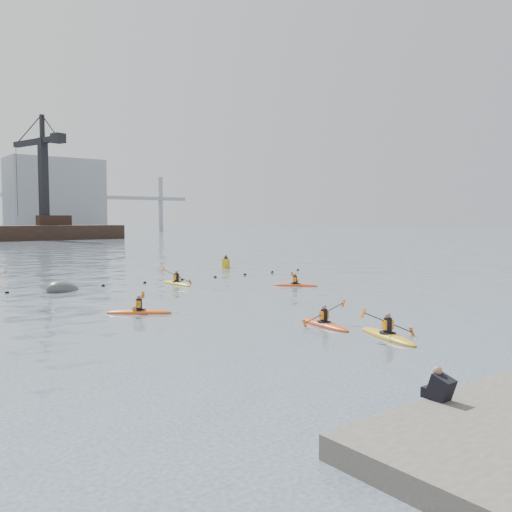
# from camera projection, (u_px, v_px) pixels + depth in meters

# --- Properties ---
(ground) EXTENTS (400.00, 400.00, 0.00)m
(ground) POSITION_uv_depth(u_px,v_px,m) (389.00, 342.00, 20.09)
(ground) COLOR #33414A
(ground) RESTS_ON ground
(float_line) EXTENTS (33.24, 0.73, 0.24)m
(float_line) POSITION_uv_depth(u_px,v_px,m) (123.00, 284.00, 37.57)
(float_line) COLOR black
(float_line) RESTS_ON ground
(kayaker_0) EXTENTS (2.20, 3.26, 1.17)m
(kayaker_0) POSITION_uv_depth(u_px,v_px,m) (324.00, 324.00, 23.07)
(kayaker_0) COLOR #CB3E13
(kayaker_0) RESTS_ON ground
(kayaker_1) EXTENTS (2.34, 3.52, 1.33)m
(kayaker_1) POSITION_uv_depth(u_px,v_px,m) (388.00, 335.00, 20.77)
(kayaker_1) COLOR gold
(kayaker_1) RESTS_ON ground
(kayaker_2) EXTENTS (2.91, 2.42, 1.04)m
(kayaker_2) POSITION_uv_depth(u_px,v_px,m) (139.00, 311.00, 26.14)
(kayaker_2) COLOR #DD4F14
(kayaker_2) RESTS_ON ground
(kayaker_3) EXTENTS (2.41, 3.47, 1.37)m
(kayaker_3) POSITION_uv_depth(u_px,v_px,m) (177.00, 283.00, 37.71)
(kayaker_3) COLOR yellow
(kayaker_3) RESTS_ON ground
(kayaker_4) EXTENTS (2.40, 2.84, 1.18)m
(kayaker_4) POSITION_uv_depth(u_px,v_px,m) (295.00, 284.00, 36.86)
(kayaker_4) COLOR #D94914
(kayaker_4) RESTS_ON ground
(mooring_buoy) EXTENTS (3.07, 2.52, 1.74)m
(mooring_buoy) POSITION_uv_depth(u_px,v_px,m) (63.00, 291.00, 34.36)
(mooring_buoy) COLOR #3F4245
(mooring_buoy) RESTS_ON ground
(nav_buoy) EXTENTS (0.78, 0.78, 1.41)m
(nav_buoy) POSITION_uv_depth(u_px,v_px,m) (226.00, 263.00, 50.24)
(nav_buoy) COLOR #C48B13
(nav_buoy) RESTS_ON ground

